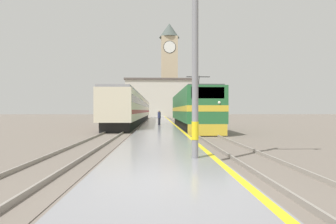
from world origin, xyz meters
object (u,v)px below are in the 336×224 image
at_px(locomotive_train, 192,110).
at_px(clock_tower, 169,67).
at_px(catenary_mast, 199,22).
at_px(person_on_platform, 159,117).
at_px(passenger_train, 135,109).

height_order(locomotive_train, clock_tower, clock_tower).
distance_m(catenary_mast, person_on_platform, 20.29).
height_order(person_on_platform, clock_tower, clock_tower).
bearing_deg(clock_tower, person_on_platform, -93.68).
distance_m(catenary_mast, clock_tower, 73.86).
bearing_deg(clock_tower, locomotive_train, -90.10).
bearing_deg(person_on_platform, catenary_mast, -86.58).
distance_m(locomotive_train, catenary_mast, 18.57).
distance_m(passenger_train, clock_tower, 43.50).
bearing_deg(person_on_platform, locomotive_train, -27.00).
relative_size(catenary_mast, clock_tower, 0.30).
bearing_deg(person_on_platform, passenger_train, 106.48).
xyz_separation_m(locomotive_train, person_on_platform, (-3.32, 1.69, -0.83)).
relative_size(catenary_mast, person_on_platform, 5.45).
height_order(passenger_train, catenary_mast, catenary_mast).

